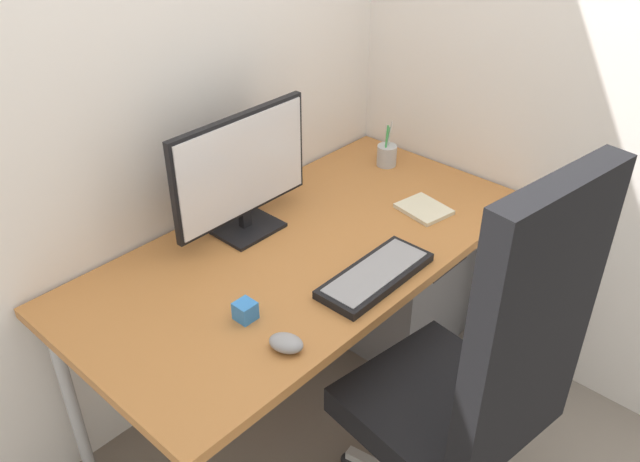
% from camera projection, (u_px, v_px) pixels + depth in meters
% --- Properties ---
extents(ground_plane, '(8.00, 8.00, 0.00)m').
position_uv_depth(ground_plane, '(308.00, 403.00, 2.51)').
color(ground_plane, slate).
extents(wall_back, '(3.09, 0.04, 2.80)m').
position_uv_depth(wall_back, '(202.00, 6.00, 1.98)').
color(wall_back, white).
rests_on(wall_back, ground_plane).
extents(desk, '(1.56, 0.78, 0.72)m').
position_uv_depth(desk, '(306.00, 259.00, 2.14)').
color(desk, '#B27038').
rests_on(desk, ground_plane).
extents(office_chair, '(0.59, 0.60, 1.29)m').
position_uv_depth(office_chair, '(479.00, 378.00, 1.71)').
color(office_chair, black).
rests_on(office_chair, ground_plane).
extents(filing_cabinet, '(0.45, 0.54, 0.63)m').
position_uv_depth(filing_cabinet, '(390.00, 267.00, 2.71)').
color(filing_cabinet, slate).
rests_on(filing_cabinet, ground_plane).
extents(monitor, '(0.53, 0.17, 0.40)m').
position_uv_depth(monitor, '(242.00, 171.00, 2.08)').
color(monitor, black).
rests_on(monitor, desk).
extents(keyboard, '(0.39, 0.16, 0.03)m').
position_uv_depth(keyboard, '(375.00, 275.00, 1.96)').
color(keyboard, black).
rests_on(keyboard, desk).
extents(mouse, '(0.09, 0.11, 0.04)m').
position_uv_depth(mouse, '(286.00, 343.00, 1.70)').
color(mouse, gray).
rests_on(mouse, desk).
extents(pen_holder, '(0.08, 0.08, 0.18)m').
position_uv_depth(pen_holder, '(387.00, 155.00, 2.57)').
color(pen_holder, '#B2B5BA').
rests_on(pen_holder, desk).
extents(notebook, '(0.16, 0.19, 0.01)m').
position_uv_depth(notebook, '(424.00, 209.00, 2.29)').
color(notebook, beige).
rests_on(notebook, desk).
extents(desk_clamp_accessory, '(0.05, 0.05, 0.05)m').
position_uv_depth(desk_clamp_accessory, '(245.00, 311.00, 1.80)').
color(desk_clamp_accessory, '#337FD8').
rests_on(desk_clamp_accessory, desk).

